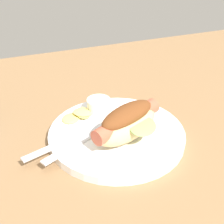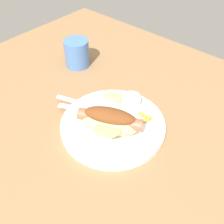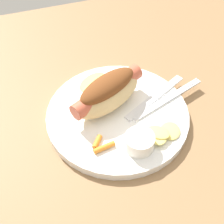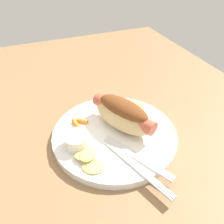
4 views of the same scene
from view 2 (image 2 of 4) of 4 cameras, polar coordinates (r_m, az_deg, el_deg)
The scene contains 9 objects.
ground_plane at distance 65.87cm, azimuth 2.51°, elevation -3.02°, with size 120.00×90.00×1.80cm, color olive.
plate at distance 63.59cm, azimuth 0.20°, elevation -2.91°, with size 25.74×25.74×1.60cm, color white.
hot_dog at distance 58.82cm, azimuth -0.48°, elevation -1.95°, with size 15.29×12.15×6.47cm.
sauce_ramekin at distance 67.14cm, azimuth 4.28°, elevation 2.54°, with size 4.85×4.85×2.69cm, color white.
fork at distance 67.86cm, azimuth -5.92°, elevation 1.65°, with size 16.13×6.41×0.40cm.
knife at distance 66.26cm, azimuth -5.65°, elevation 0.39°, with size 15.42×1.40×0.36cm, color silver.
chips_pile at distance 69.17cm, azimuth 0.73°, elevation 3.36°, with size 7.25×5.39×1.37cm.
carrot_garnish at distance 64.15cm, azimuth 7.22°, elevation -1.24°, with size 3.79×3.44×0.91cm.
drinking_cup at distance 84.12cm, azimuth -7.76°, elevation 12.81°, with size 7.73×7.73×8.61cm, color #4770B2.
Camera 2 is at (-27.50, 35.79, 47.07)cm, focal length 41.24 mm.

